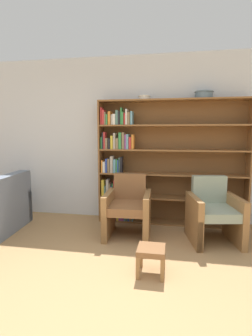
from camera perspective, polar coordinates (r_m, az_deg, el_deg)
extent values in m
plane|color=#A87F51|center=(2.41, -4.34, -30.56)|extent=(24.00, 24.00, 0.00)
cube|color=silver|center=(4.48, 4.03, 6.22)|extent=(12.00, 0.06, 2.75)
cube|color=brown|center=(4.45, -5.44, 1.41)|extent=(0.02, 0.30, 2.01)
cube|color=brown|center=(4.44, 25.17, 0.68)|extent=(0.02, 0.30, 2.01)
cube|color=brown|center=(4.29, 10.16, 14.36)|extent=(2.32, 0.30, 0.02)
cube|color=brown|center=(4.51, 9.55, -11.53)|extent=(2.32, 0.30, 0.03)
cube|color=brown|center=(4.43, 9.86, 1.30)|extent=(2.32, 0.01, 2.01)
cube|color=white|center=(4.57, -4.89, -9.73)|extent=(0.03, 0.15, 0.20)
cube|color=#388C47|center=(4.55, -4.37, -9.40)|extent=(0.04, 0.14, 0.26)
cube|color=#334CB2|center=(4.55, -3.70, -9.50)|extent=(0.04, 0.18, 0.24)
cube|color=#7F6B4C|center=(4.56, -3.24, -9.77)|extent=(0.02, 0.19, 0.19)
cube|color=orange|center=(4.53, -2.93, -10.05)|extent=(0.03, 0.13, 0.17)
cube|color=#7F6B4C|center=(4.52, -2.54, -9.77)|extent=(0.02, 0.15, 0.22)
cube|color=#994C99|center=(4.53, -2.19, -9.98)|extent=(0.02, 0.17, 0.18)
cube|color=gold|center=(4.52, -1.70, -9.85)|extent=(0.04, 0.17, 0.20)
cube|color=#994C99|center=(4.52, -1.17, -10.05)|extent=(0.04, 0.17, 0.18)
cube|color=#994C99|center=(4.51, -0.61, -10.13)|extent=(0.04, 0.17, 0.17)
cube|color=#669EB2|center=(4.49, -0.17, -9.81)|extent=(0.02, 0.15, 0.23)
cube|color=#4C756B|center=(4.49, 0.26, -9.52)|extent=(0.03, 0.18, 0.27)
cube|color=#334CB2|center=(4.48, 0.69, -9.55)|extent=(0.02, 0.18, 0.27)
cube|color=#7F6B4C|center=(4.46, 1.06, -10.01)|extent=(0.04, 0.13, 0.22)
cube|color=#669EB2|center=(4.47, 1.54, -9.91)|extent=(0.02, 0.16, 0.23)
cube|color=brown|center=(4.39, 9.67, -6.39)|extent=(2.32, 0.30, 0.03)
cube|color=gold|center=(4.45, -4.89, -4.20)|extent=(0.04, 0.15, 0.26)
cube|color=#4C756B|center=(4.48, -4.35, -4.80)|extent=(0.02, 0.19, 0.16)
cube|color=#B2A899|center=(4.43, -3.93, -4.20)|extent=(0.04, 0.14, 0.27)
cube|color=#7F6B4C|center=(4.45, -3.36, -4.59)|extent=(0.03, 0.19, 0.20)
cube|color=#334CB2|center=(4.44, -3.03, -4.89)|extent=(0.02, 0.18, 0.16)
cube|color=#388C47|center=(4.44, -2.74, -4.60)|extent=(0.02, 0.18, 0.21)
cube|color=red|center=(4.43, -2.30, -4.25)|extent=(0.03, 0.19, 0.26)
cube|color=gold|center=(4.43, -1.88, -4.89)|extent=(0.03, 0.19, 0.17)
cube|color=orange|center=(4.41, -1.35, -4.29)|extent=(0.04, 0.20, 0.26)
cube|color=#334CB2|center=(4.41, -0.72, -4.77)|extent=(0.04, 0.18, 0.19)
cube|color=black|center=(4.37, -0.26, -4.62)|extent=(0.03, 0.13, 0.23)
cube|color=#4C756B|center=(4.37, 0.16, -4.61)|extent=(0.02, 0.15, 0.23)
cube|color=#4C756B|center=(4.37, 0.67, -4.87)|extent=(0.04, 0.15, 0.19)
cube|color=brown|center=(4.31, 9.79, -1.34)|extent=(2.32, 0.30, 0.02)
cube|color=orange|center=(4.41, -4.99, 0.45)|extent=(0.03, 0.19, 0.20)
cube|color=white|center=(4.40, -4.60, 0.27)|extent=(0.04, 0.17, 0.18)
cube|color=#334CB2|center=(4.38, -4.14, 0.57)|extent=(0.03, 0.15, 0.23)
cube|color=#7F6B4C|center=(4.37, -3.62, 0.55)|extent=(0.04, 0.15, 0.23)
cube|color=#B2A899|center=(4.35, -3.01, 0.82)|extent=(0.04, 0.14, 0.27)
cube|color=#669EB2|center=(4.37, -2.29, 0.52)|extent=(0.04, 0.19, 0.22)
cube|color=#388C47|center=(4.34, -1.89, 0.52)|extent=(0.02, 0.16, 0.23)
cube|color=#334CB2|center=(4.33, -1.65, 0.38)|extent=(0.02, 0.14, 0.21)
cube|color=#4C756B|center=(4.33, -1.32, 0.66)|extent=(0.02, 0.15, 0.25)
cube|color=black|center=(4.31, -0.98, 0.69)|extent=(0.03, 0.13, 0.26)
cube|color=brown|center=(4.27, 9.91, 3.86)|extent=(2.32, 0.30, 0.02)
cube|color=#388C47|center=(4.38, -5.13, 5.49)|extent=(0.02, 0.18, 0.20)
cube|color=black|center=(4.35, -4.89, 5.96)|extent=(0.02, 0.14, 0.27)
cube|color=red|center=(4.34, -4.59, 6.00)|extent=(0.02, 0.13, 0.28)
cube|color=#7F6B4C|center=(4.34, -4.11, 5.36)|extent=(0.04, 0.15, 0.18)
cube|color=black|center=(4.35, -3.46, 5.33)|extent=(0.04, 0.19, 0.17)
cube|color=gold|center=(4.32, -2.95, 5.61)|extent=(0.04, 0.15, 0.22)
cube|color=#B2A899|center=(4.33, -2.36, 5.90)|extent=(0.03, 0.18, 0.26)
cube|color=#7F6B4C|center=(4.32, -1.79, 5.36)|extent=(0.04, 0.18, 0.18)
cube|color=#388C47|center=(4.28, -1.22, 5.94)|extent=(0.04, 0.12, 0.27)
cube|color=#7F6B4C|center=(4.29, -0.50, 5.96)|extent=(0.04, 0.16, 0.27)
cube|color=#994C99|center=(4.27, -0.02, 5.73)|extent=(0.02, 0.14, 0.24)
cube|color=#669EB2|center=(4.29, 0.47, 5.76)|extent=(0.04, 0.19, 0.24)
cube|color=red|center=(4.28, 1.02, 5.45)|extent=(0.03, 0.19, 0.19)
cube|color=orange|center=(4.25, 1.54, 5.71)|extent=(0.03, 0.14, 0.23)
cube|color=brown|center=(4.26, 10.03, 9.12)|extent=(2.32, 0.30, 0.02)
cube|color=red|center=(4.37, -5.23, 11.14)|extent=(0.02, 0.14, 0.28)
cube|color=red|center=(4.36, -4.80, 10.89)|extent=(0.03, 0.15, 0.24)
cube|color=#7F6B4C|center=(4.35, -4.40, 10.68)|extent=(0.02, 0.15, 0.20)
cube|color=#388C47|center=(4.36, -3.98, 10.45)|extent=(0.02, 0.18, 0.17)
cube|color=orange|center=(4.35, -3.44, 10.74)|extent=(0.04, 0.19, 0.21)
cube|color=#B2A899|center=(4.31, -3.00, 10.45)|extent=(0.02, 0.13, 0.16)
cube|color=white|center=(4.33, -2.43, 10.49)|extent=(0.04, 0.18, 0.17)
cube|color=#4C756B|center=(4.30, -1.90, 10.91)|extent=(0.04, 0.13, 0.23)
cube|color=black|center=(4.29, -1.41, 10.79)|extent=(0.03, 0.13, 0.21)
cube|color=#388C47|center=(4.31, -0.89, 11.17)|extent=(0.02, 0.18, 0.27)
cube|color=#388C47|center=(4.31, -0.55, 10.73)|extent=(0.02, 0.20, 0.20)
cube|color=red|center=(4.27, -0.24, 10.66)|extent=(0.02, 0.13, 0.19)
cube|color=white|center=(4.30, 0.24, 11.02)|extent=(0.03, 0.19, 0.24)
cube|color=#7F6B4C|center=(4.27, 0.69, 10.69)|extent=(0.04, 0.14, 0.19)
cube|color=#669EB2|center=(4.28, 1.32, 10.79)|extent=(0.03, 0.18, 0.21)
cylinder|color=silver|center=(4.32, 4.05, 15.00)|extent=(0.17, 0.17, 0.06)
torus|color=silver|center=(4.32, 4.05, 15.34)|extent=(0.19, 0.19, 0.02)
cylinder|color=slate|center=(4.32, 16.59, 14.98)|extent=(0.26, 0.26, 0.11)
torus|color=slate|center=(4.33, 16.61, 15.59)|extent=(0.29, 0.29, 0.02)
cube|color=slate|center=(4.95, -25.05, -7.14)|extent=(0.95, 0.20, 0.57)
cube|color=olive|center=(3.56, 4.40, -13.59)|extent=(0.07, 0.07, 0.40)
cube|color=olive|center=(3.63, -4.85, -13.14)|extent=(0.07, 0.07, 0.40)
cube|color=olive|center=(4.13, 4.91, -10.53)|extent=(0.07, 0.07, 0.40)
cube|color=olive|center=(4.20, -3.01, -10.22)|extent=(0.07, 0.07, 0.40)
cube|color=brown|center=(3.80, 0.37, -8.54)|extent=(0.51, 0.66, 0.12)
cube|color=brown|center=(4.01, 0.89, -4.14)|extent=(0.48, 0.14, 0.42)
cube|color=olive|center=(3.81, 4.62, -10.24)|extent=(0.11, 0.68, 0.64)
cube|color=olive|center=(3.87, -3.80, -9.91)|extent=(0.11, 0.68, 0.64)
cube|color=olive|center=(3.70, 24.45, -13.45)|extent=(0.08, 0.08, 0.40)
cube|color=olive|center=(3.50, 15.69, -14.22)|extent=(0.08, 0.08, 0.40)
cube|color=olive|center=(4.23, 20.95, -10.61)|extent=(0.08, 0.08, 0.40)
cube|color=olive|center=(4.06, 13.29, -11.07)|extent=(0.08, 0.08, 0.40)
cube|color=gray|center=(3.79, 18.74, -9.00)|extent=(0.59, 0.72, 0.12)
cube|color=gray|center=(3.99, 17.58, -4.58)|extent=(0.49, 0.21, 0.42)
cube|color=olive|center=(3.92, 22.60, -10.29)|extent=(0.20, 0.68, 0.64)
cube|color=olive|center=(3.74, 14.53, -10.80)|extent=(0.20, 0.68, 0.64)
cube|color=olive|center=(3.08, 3.26, -18.77)|extent=(0.04, 0.04, 0.24)
cube|color=olive|center=(3.06, 8.13, -18.99)|extent=(0.04, 0.04, 0.24)
cube|color=olive|center=(2.86, 2.61, -20.96)|extent=(0.04, 0.04, 0.24)
cube|color=olive|center=(2.84, 7.92, -21.23)|extent=(0.04, 0.04, 0.24)
cube|color=brown|center=(2.89, 5.52, -17.36)|extent=(0.29, 0.29, 0.06)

